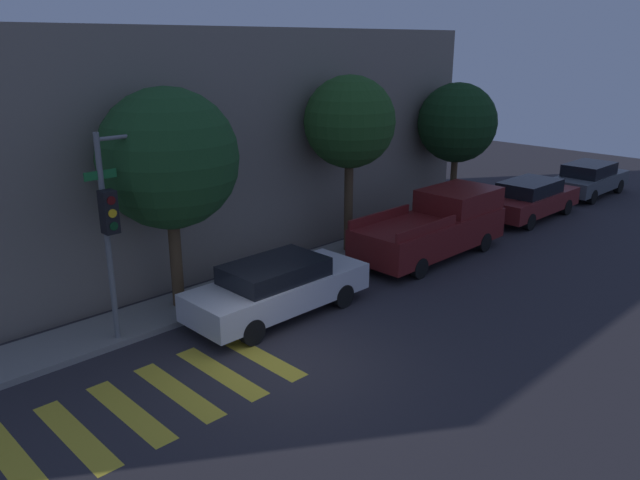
{
  "coord_description": "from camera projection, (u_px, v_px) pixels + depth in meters",
  "views": [
    {
      "loc": [
        -7.53,
        -8.57,
        6.39
      ],
      "look_at": [
        2.94,
        2.1,
        1.6
      ],
      "focal_mm": 35.0,
      "sensor_mm": 36.0,
      "label": 1
    }
  ],
  "objects": [
    {
      "name": "ground_plane",
      "position": [
        290.0,
        367.0,
        12.8
      ],
      "size": [
        60.0,
        60.0,
        0.0
      ],
      "primitive_type": "plane",
      "color": "#2D2B30"
    },
    {
      "name": "sedan_far_end",
      "position": [
        589.0,
        179.0,
        26.75
      ],
      "size": [
        4.43,
        1.76,
        1.41
      ],
      "color": "#4C5156",
      "rests_on": "ground"
    },
    {
      "name": "traffic_light_pole",
      "position": [
        123.0,
        200.0,
        13.04
      ],
      "size": [
        2.12,
        0.56,
        4.66
      ],
      "color": "slate",
      "rests_on": "ground"
    },
    {
      "name": "tree_near_corner",
      "position": [
        169.0,
        159.0,
        14.38
      ],
      "size": [
        3.28,
        3.28,
        5.44
      ],
      "color": "#4C3823",
      "rests_on": "ground"
    },
    {
      "name": "building_row",
      "position": [
        91.0,
        154.0,
        17.37
      ],
      "size": [
        26.0,
        6.0,
        6.75
      ],
      "primitive_type": "cube",
      "color": "slate",
      "rests_on": "ground"
    },
    {
      "name": "crosswalk",
      "position": [
        129.0,
        412.0,
        11.24
      ],
      "size": [
        6.45,
        2.6,
        0.0
      ],
      "color": "gold",
      "rests_on": "ground"
    },
    {
      "name": "pickup_truck",
      "position": [
        436.0,
        225.0,
        19.25
      ],
      "size": [
        5.44,
        2.01,
        1.92
      ],
      "color": "maroon",
      "rests_on": "ground"
    },
    {
      "name": "tree_midblock",
      "position": [
        350.0,
        123.0,
        18.37
      ],
      "size": [
        2.73,
        2.73,
        5.47
      ],
      "color": "#4C3823",
      "rests_on": "ground"
    },
    {
      "name": "sedan_near_corner",
      "position": [
        278.0,
        287.0,
        15.01
      ],
      "size": [
        4.67,
        1.76,
        1.39
      ],
      "color": "silver",
      "rests_on": "ground"
    },
    {
      "name": "sedan_middle",
      "position": [
        530.0,
        199.0,
        23.29
      ],
      "size": [
        4.65,
        1.75,
        1.45
      ],
      "color": "maroon",
      "rests_on": "ground"
    },
    {
      "name": "sidewalk",
      "position": [
        182.0,
        307.0,
        15.51
      ],
      "size": [
        26.0,
        1.64,
        0.14
      ],
      "primitive_type": "cube",
      "color": "gray",
      "rests_on": "ground"
    },
    {
      "name": "tree_far_end",
      "position": [
        457.0,
        123.0,
        22.29
      ],
      "size": [
        2.83,
        2.83,
        5.0
      ],
      "color": "#4C3823",
      "rests_on": "ground"
    }
  ]
}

